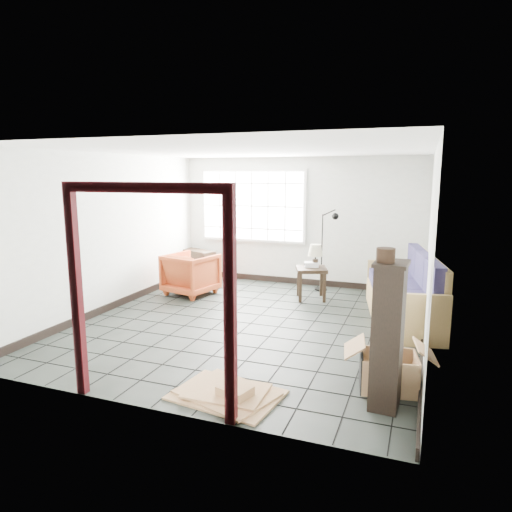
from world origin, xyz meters
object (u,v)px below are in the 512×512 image
at_px(side_table, 311,273).
at_px(tall_shelf, 388,335).
at_px(armchair, 191,272).
at_px(futon_sofa, 407,296).

xyz_separation_m(side_table, tall_shelf, (1.61, -3.58, 0.26)).
bearing_deg(armchair, side_table, -155.27).
bearing_deg(futon_sofa, armchair, 166.38).
bearing_deg(tall_shelf, side_table, 117.89).
xyz_separation_m(futon_sofa, armchair, (-3.91, 0.19, 0.05)).
bearing_deg(armchair, tall_shelf, 154.07).
bearing_deg(tall_shelf, armchair, 144.46).
bearing_deg(armchair, futon_sofa, -169.57).
relative_size(futon_sofa, armchair, 2.91).
xyz_separation_m(armchair, side_table, (2.22, 0.45, 0.05)).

